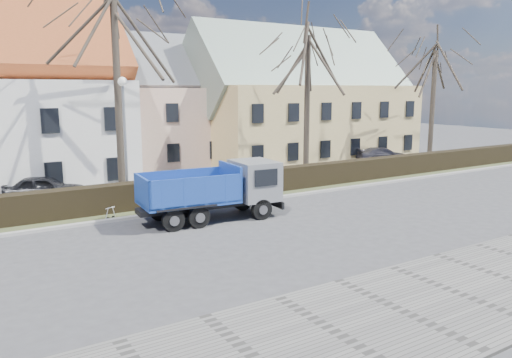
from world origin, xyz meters
TOP-DOWN VIEW (x-y plane):
  - ground at (0.00, 0.00)m, footprint 120.00×120.00m
  - sidewalk_near at (0.00, -8.50)m, footprint 80.00×5.00m
  - curb_far at (0.00, 4.60)m, footprint 80.00×0.30m
  - grass_strip at (0.00, 6.20)m, footprint 80.00×3.00m
  - hedge at (0.00, 6.00)m, footprint 60.00×0.90m
  - building_pink at (4.00, 20.00)m, footprint 10.80×8.80m
  - building_yellow at (16.00, 17.00)m, footprint 18.80×10.80m
  - tree_1 at (-2.00, 8.50)m, footprint 9.20×9.20m
  - tree_2 at (10.00, 8.50)m, footprint 8.00×8.00m
  - tree_3 at (22.00, 8.50)m, footprint 7.60×7.60m
  - dump_truck at (-0.10, 2.55)m, footprint 6.65×2.92m
  - streetlight at (-2.21, 7.00)m, footprint 0.50×0.50m
  - cart_frame at (-3.87, 4.78)m, footprint 0.81×0.66m
  - parked_car_a at (-5.46, 10.39)m, footprint 4.30×2.87m
  - parked_car_b at (19.41, 10.84)m, footprint 4.59×3.17m

SIDE VIEW (x-z plane):
  - ground at x=0.00m, z-range 0.00..0.00m
  - sidewalk_near at x=0.00m, z-range 0.00..0.08m
  - grass_strip at x=0.00m, z-range 0.00..0.10m
  - curb_far at x=0.00m, z-range 0.00..0.12m
  - cart_frame at x=-3.87m, z-range 0.00..0.65m
  - parked_car_b at x=19.41m, z-range 0.00..1.23m
  - hedge at x=0.00m, z-range 0.00..1.30m
  - parked_car_a at x=-5.46m, z-range 0.00..1.36m
  - dump_truck at x=-0.10m, z-range 0.00..2.59m
  - streetlight at x=-2.21m, z-range 0.00..6.36m
  - building_pink at x=4.00m, z-range 0.00..8.00m
  - building_yellow at x=16.00m, z-range 0.00..8.50m
  - tree_3 at x=22.00m, z-range 0.00..10.45m
  - tree_2 at x=10.00m, z-range 0.00..11.00m
  - tree_1 at x=-2.00m, z-range 0.00..12.65m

